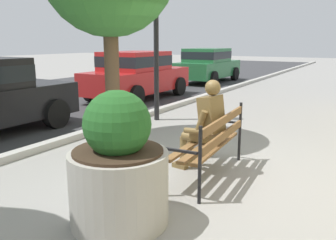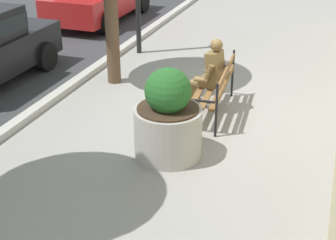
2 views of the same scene
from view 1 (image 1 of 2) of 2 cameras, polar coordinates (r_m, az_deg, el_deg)
name	(u,v)px [view 1 (image 1 of 2)]	position (r m, az deg, el deg)	size (l,w,h in m)	color
ground_plane	(202,171)	(5.38, 5.47, -8.10)	(80.00, 80.00, 0.00)	gray
curb_stone	(63,140)	(7.02, -16.50, -3.11)	(60.00, 0.20, 0.12)	#B2AFA8
park_bench	(212,140)	(5.01, 7.07, -3.18)	(1.83, 0.66, 0.95)	brown
bronze_statue_seated	(203,127)	(5.20, 5.67, -1.16)	(0.72, 0.78, 1.37)	brown
concrete_planter	(119,170)	(3.76, -7.91, -7.88)	(1.04, 1.04, 1.42)	#A8A399
parked_car_red	(137,74)	(11.93, -5.02, 7.43)	(4.11, 1.93, 1.56)	#B21E1E
parked_car_green	(208,64)	(16.88, 6.37, 8.89)	(4.11, 1.93, 1.56)	#236638
lamp_post	(156,12)	(8.58, -1.94, 16.94)	(0.32, 0.32, 3.90)	black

